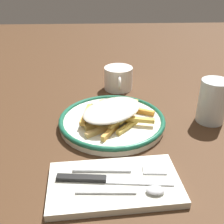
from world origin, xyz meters
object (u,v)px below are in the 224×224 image
at_px(fries_heap, 113,113).
at_px(fork, 120,170).
at_px(napkin, 115,184).
at_px(water_glass, 213,101).
at_px(spoon, 136,191).
at_px(plate, 112,121).
at_px(coffee_mug, 118,78).
at_px(knife, 104,179).

height_order(fries_heap, fork, fries_heap).
xyz_separation_m(fries_heap, napkin, (0.21, -0.01, -0.03)).
bearing_deg(fork, water_glass, 129.28).
relative_size(fork, spoon, 1.16).
distance_m(fork, water_glass, 0.32).
bearing_deg(plate, coffee_mug, 172.30).
height_order(plate, water_glass, water_glass).
bearing_deg(fork, napkin, -24.07).
bearing_deg(fork, spoon, 21.70).
relative_size(fries_heap, water_glass, 1.82).
height_order(fork, spoon, spoon).
xyz_separation_m(spoon, coffee_mug, (-0.47, 0.00, 0.02)).
height_order(napkin, fork, fork).
bearing_deg(plate, fries_heap, 24.24).
height_order(plate, coffee_mug, coffee_mug).
relative_size(fries_heap, spoon, 1.32).
height_order(plate, napkin, plate).
xyz_separation_m(knife, water_glass, (-0.23, 0.28, 0.04)).
distance_m(fork, coffee_mug, 0.42).
xyz_separation_m(fries_heap, spoon, (0.24, 0.03, -0.02)).
height_order(fries_heap, spoon, fries_heap).
height_order(fork, water_glass, water_glass).
distance_m(knife, water_glass, 0.36).
relative_size(fork, water_glass, 1.60).
distance_m(knife, coffee_mug, 0.44).
xyz_separation_m(napkin, coffee_mug, (-0.44, 0.04, 0.03)).
relative_size(fries_heap, coffee_mug, 1.78).
height_order(water_glass, coffee_mug, water_glass).
relative_size(plate, coffee_mug, 2.32).
xyz_separation_m(plate, spoon, (0.25, 0.03, 0.01)).
distance_m(napkin, spoon, 0.05).
distance_m(napkin, fork, 0.03).
xyz_separation_m(water_glass, coffee_mug, (-0.21, -0.22, -0.02)).
bearing_deg(water_glass, coffee_mug, -134.17).
xyz_separation_m(plate, fork, (0.19, 0.01, 0.00)).
bearing_deg(knife, spoon, 59.60).
height_order(knife, spoon, spoon).
bearing_deg(fork, plate, -177.87).
height_order(napkin, spoon, spoon).
xyz_separation_m(knife, spoon, (0.03, 0.05, 0.00)).
relative_size(plate, spoon, 1.73).
height_order(fries_heap, knife, fries_heap).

